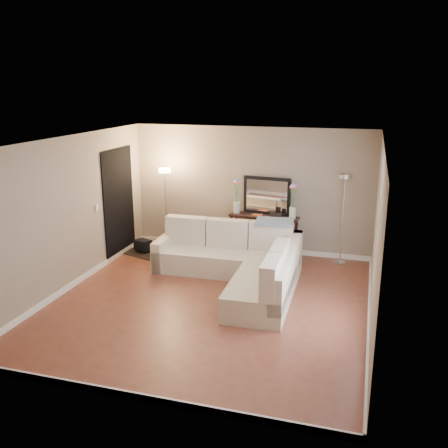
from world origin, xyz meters
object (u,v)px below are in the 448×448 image
(sectional_sofa, at_px, (241,263))
(floor_lamp_lit, at_px, (165,193))
(console_table, at_px, (259,233))
(floor_lamp_unlit, at_px, (344,201))

(sectional_sofa, xyz_separation_m, floor_lamp_lit, (-1.96, 1.29, 0.88))
(console_table, distance_m, floor_lamp_lit, 2.12)
(sectional_sofa, distance_m, console_table, 1.47)
(console_table, xyz_separation_m, floor_lamp_lit, (-1.97, -0.18, 0.75))
(sectional_sofa, height_order, floor_lamp_unlit, floor_lamp_unlit)
(console_table, bearing_deg, floor_lamp_unlit, -0.49)
(floor_lamp_unlit, bearing_deg, sectional_sofa, -138.60)
(floor_lamp_lit, bearing_deg, floor_lamp_unlit, 2.58)
(sectional_sofa, bearing_deg, floor_lamp_unlit, 41.40)
(floor_lamp_lit, distance_m, floor_lamp_unlit, 3.62)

